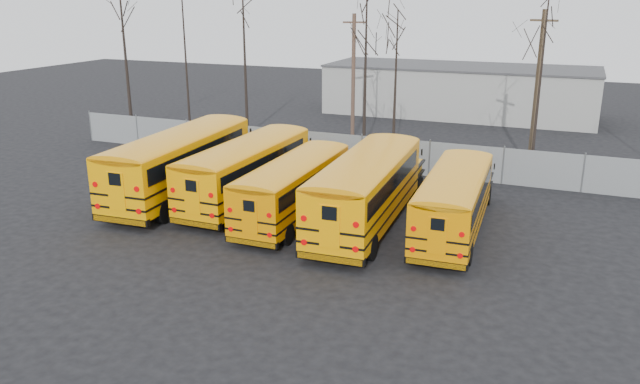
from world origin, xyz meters
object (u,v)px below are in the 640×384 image
at_px(bus_b, 249,165).
at_px(utility_pole_right, 537,89).
at_px(bus_a, 182,158).
at_px(bus_e, 455,196).
at_px(utility_pole_left, 353,77).
at_px(bus_c, 296,183).
at_px(bus_d, 368,184).

relative_size(bus_b, utility_pole_right, 1.22).
height_order(bus_a, bus_e, bus_a).
xyz_separation_m(bus_b, bus_e, (10.19, -0.60, -0.16)).
distance_m(bus_e, utility_pole_left, 18.77).
bearing_deg(bus_c, bus_e, 5.47).
height_order(bus_b, bus_d, bus_d).
xyz_separation_m(bus_a, utility_pole_right, (15.80, 12.19, 2.65)).
bearing_deg(bus_b, bus_a, -170.83).
bearing_deg(utility_pole_right, bus_c, -103.21).
bearing_deg(bus_b, utility_pole_right, 43.94).
height_order(bus_b, utility_pole_left, utility_pole_left).
relative_size(bus_d, bus_e, 1.16).
distance_m(bus_b, bus_e, 10.21).
bearing_deg(bus_d, bus_e, 4.57).
relative_size(bus_a, utility_pole_right, 1.36).
height_order(bus_b, bus_e, bus_b).
distance_m(bus_a, utility_pole_right, 20.13).
relative_size(bus_c, bus_d, 0.86).
height_order(bus_a, utility_pole_right, utility_pole_right).
height_order(bus_d, utility_pole_right, utility_pole_right).
height_order(bus_b, bus_c, bus_b).
xyz_separation_m(bus_b, bus_c, (3.13, -1.34, -0.17)).
bearing_deg(bus_e, bus_c, -176.57).
bearing_deg(bus_d, bus_b, 168.25).
height_order(bus_e, utility_pole_left, utility_pole_left).
bearing_deg(bus_b, bus_c, -22.65).
bearing_deg(bus_c, utility_pole_right, 54.17).
distance_m(bus_c, utility_pole_right, 16.21).
distance_m(bus_a, utility_pole_left, 16.11).
distance_m(bus_a, bus_c, 6.66).
distance_m(bus_b, utility_pole_right, 17.21).
height_order(bus_b, utility_pole_right, utility_pole_right).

